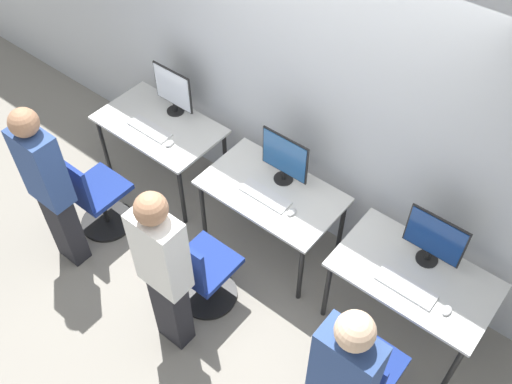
# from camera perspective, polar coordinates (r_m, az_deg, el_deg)

# --- Properties ---
(ground_plane) EXTENTS (20.00, 20.00, 0.00)m
(ground_plane) POSITION_cam_1_polar(r_m,az_deg,el_deg) (4.96, -1.00, -7.61)
(ground_plane) COLOR gray
(wall_back) EXTENTS (12.00, 0.05, 2.80)m
(wall_back) POSITION_cam_1_polar(r_m,az_deg,el_deg) (4.38, 5.58, 9.81)
(wall_back) COLOR #B7BCC1
(wall_back) RESTS_ON ground_plane
(desk_left) EXTENTS (1.14, 0.68, 0.71)m
(desk_left) POSITION_cam_1_polar(r_m,az_deg,el_deg) (5.27, -9.59, 6.13)
(desk_left) COLOR silver
(desk_left) RESTS_ON ground_plane
(monitor_left) EXTENTS (0.43, 0.16, 0.45)m
(monitor_left) POSITION_cam_1_polar(r_m,az_deg,el_deg) (5.17, -8.30, 10.06)
(monitor_left) COLOR black
(monitor_left) RESTS_ON desk_left
(keyboard_left) EXTENTS (0.43, 0.15, 0.02)m
(keyboard_left) POSITION_cam_1_polar(r_m,az_deg,el_deg) (5.16, -10.59, 6.21)
(keyboard_left) COLOR silver
(keyboard_left) RESTS_ON desk_left
(mouse_left) EXTENTS (0.06, 0.09, 0.03)m
(mouse_left) POSITION_cam_1_polar(r_m,az_deg,el_deg) (4.98, -8.65, 4.83)
(mouse_left) COLOR silver
(mouse_left) RESTS_ON desk_left
(office_chair_left) EXTENTS (0.48, 0.48, 0.92)m
(office_chair_left) POSITION_cam_1_polar(r_m,az_deg,el_deg) (5.14, -15.80, -0.58)
(office_chair_left) COLOR black
(office_chair_left) RESTS_ON ground_plane
(person_left) EXTENTS (0.36, 0.21, 1.63)m
(person_left) POSITION_cam_1_polar(r_m,az_deg,el_deg) (4.64, -20.03, 0.62)
(person_left) COLOR #232328
(person_left) RESTS_ON ground_plane
(desk_center) EXTENTS (1.14, 0.68, 0.71)m
(desk_center) POSITION_cam_1_polar(r_m,az_deg,el_deg) (4.62, 1.59, -0.44)
(desk_center) COLOR silver
(desk_center) RESTS_ON ground_plane
(monitor_center) EXTENTS (0.43, 0.16, 0.45)m
(monitor_center) POSITION_cam_1_polar(r_m,az_deg,el_deg) (4.48, 2.88, 3.43)
(monitor_center) COLOR black
(monitor_center) RESTS_ON desk_center
(keyboard_center) EXTENTS (0.43, 0.15, 0.02)m
(keyboard_center) POSITION_cam_1_polar(r_m,az_deg,el_deg) (4.51, 0.90, -0.36)
(keyboard_center) COLOR silver
(keyboard_center) RESTS_ON desk_center
(mouse_center) EXTENTS (0.06, 0.09, 0.03)m
(mouse_center) POSITION_cam_1_polar(r_m,az_deg,el_deg) (4.40, 3.58, -2.00)
(mouse_center) COLOR silver
(mouse_center) RESTS_ON desk_center
(office_chair_center) EXTENTS (0.48, 0.48, 0.92)m
(office_chair_center) POSITION_cam_1_polar(r_m,az_deg,el_deg) (4.49, -5.52, -8.08)
(office_chair_center) COLOR black
(office_chair_center) RESTS_ON ground_plane
(person_center) EXTENTS (0.36, 0.21, 1.63)m
(person_center) POSITION_cam_1_polar(r_m,az_deg,el_deg) (3.92, -9.22, -7.67)
(person_center) COLOR #232328
(person_center) RESTS_ON ground_plane
(desk_right) EXTENTS (1.14, 0.68, 0.71)m
(desk_right) POSITION_cam_1_polar(r_m,az_deg,el_deg) (4.28, 15.45, -8.51)
(desk_right) COLOR silver
(desk_right) RESTS_ON ground_plane
(monitor_right) EXTENTS (0.43, 0.16, 0.45)m
(monitor_right) POSITION_cam_1_polar(r_m,az_deg,el_deg) (4.13, 17.41, -4.48)
(monitor_right) COLOR black
(monitor_right) RESTS_ON desk_right
(keyboard_right) EXTENTS (0.43, 0.15, 0.02)m
(keyboard_right) POSITION_cam_1_polar(r_m,az_deg,el_deg) (4.13, 14.75, -9.17)
(keyboard_right) COLOR silver
(keyboard_right) RESTS_ON desk_right
(mouse_right) EXTENTS (0.06, 0.09, 0.03)m
(mouse_right) POSITION_cam_1_polar(r_m,az_deg,el_deg) (4.10, 18.55, -11.16)
(mouse_right) COLOR silver
(mouse_right) RESTS_ON desk_right
(office_chair_right) EXTENTS (0.48, 0.48, 0.92)m
(office_chair_right) POSITION_cam_1_polar(r_m,az_deg,el_deg) (4.13, 10.44, -17.54)
(office_chair_right) COLOR black
(office_chair_right) RESTS_ON ground_plane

